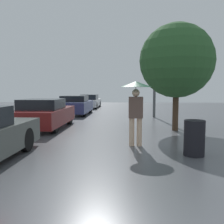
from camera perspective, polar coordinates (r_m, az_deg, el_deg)
name	(u,v)px	position (r m, az deg, el deg)	size (l,w,h in m)	color
pedestrian	(136,98)	(7.37, 5.46, 3.20)	(0.93, 0.93, 1.91)	beige
parked_car_second	(44,114)	(11.19, -15.37, -0.47)	(1.87, 3.98, 1.27)	maroon
parked_car_third	(75,105)	(16.87, -8.39, 1.53)	(1.85, 4.04, 1.26)	navy
parked_car_farthest	(90,102)	(22.84, -5.07, 2.41)	(1.62, 4.48, 1.20)	silver
tree	(177,61)	(10.52, 14.56, 11.25)	(2.97, 2.97, 4.31)	#473323
street_lamp	(155,67)	(15.23, 9.75, 10.07)	(0.33, 0.33, 5.05)	#515456
trash_bin	(194,138)	(6.68, 18.30, -5.67)	(0.52, 0.52, 0.91)	black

